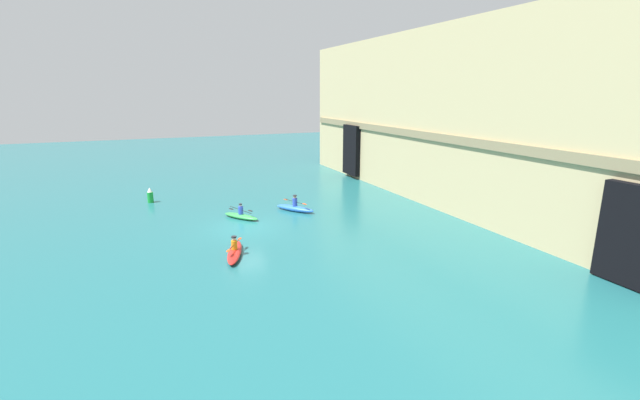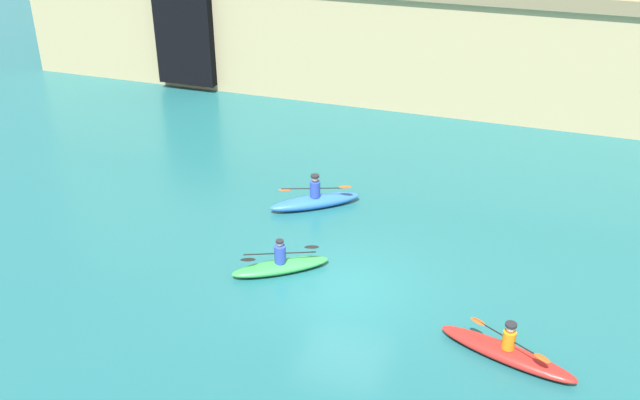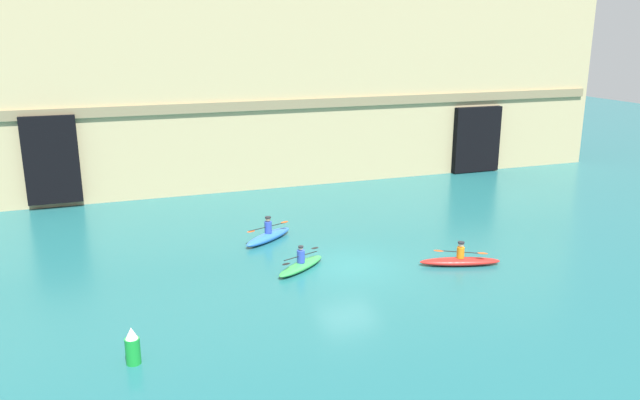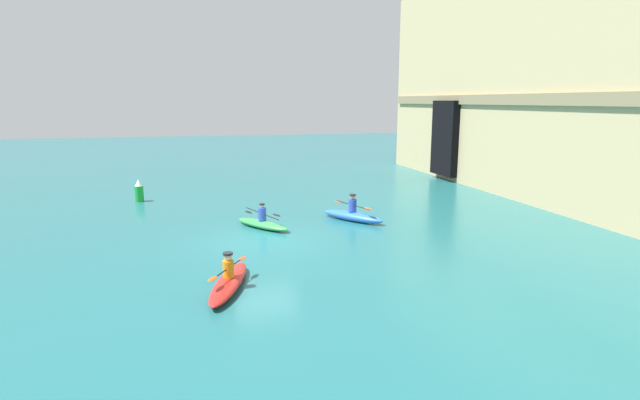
# 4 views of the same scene
# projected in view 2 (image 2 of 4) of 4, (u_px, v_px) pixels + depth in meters

# --- Properties ---
(ground_plane) EXTENTS (120.00, 120.00, 0.00)m
(ground_plane) POSITION_uv_depth(u_px,v_px,m) (346.00, 289.00, 19.91)
(ground_plane) COLOR #1E6066
(kayak_red) EXTENTS (3.52, 1.68, 1.06)m
(kayak_red) POSITION_uv_depth(u_px,v_px,m) (507.00, 352.00, 17.22)
(kayak_red) COLOR red
(kayak_red) RESTS_ON ground
(kayak_green) EXTENTS (2.74, 2.24, 1.05)m
(kayak_green) POSITION_uv_depth(u_px,v_px,m) (280.00, 265.00, 20.61)
(kayak_green) COLOR green
(kayak_green) RESTS_ON ground
(kayak_blue) EXTENTS (2.95, 2.44, 1.21)m
(kayak_blue) POSITION_uv_depth(u_px,v_px,m) (315.00, 200.00, 24.08)
(kayak_blue) COLOR blue
(kayak_blue) RESTS_ON ground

